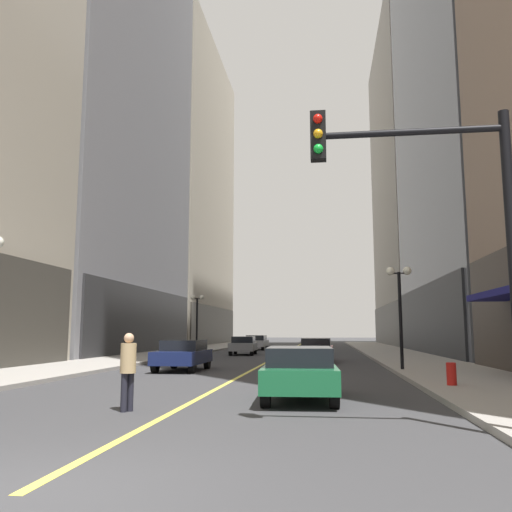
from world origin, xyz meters
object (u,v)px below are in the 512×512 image
at_px(car_navy, 183,354).
at_px(pedestrian_in_tan_trench, 128,366).
at_px(street_lamp_right_mid, 400,294).
at_px(traffic_light_near_right, 446,212).
at_px(car_red, 317,349).
at_px(car_silver, 256,342).
at_px(car_grey, 243,345).
at_px(fire_hydrant_right, 452,376).
at_px(street_lamp_left_far, 197,310).
at_px(car_green, 300,371).

relative_size(car_navy, pedestrian_in_tan_trench, 2.40).
bearing_deg(street_lamp_right_mid, traffic_light_near_right, -94.38).
xyz_separation_m(car_red, car_silver, (-5.83, 18.34, 0.00)).
height_order(car_navy, car_red, same).
bearing_deg(car_grey, fire_hydrant_right, -66.58).
distance_m(pedestrian_in_tan_trench, street_lamp_right_mid, 14.02).
bearing_deg(fire_hydrant_right, car_red, 106.49).
bearing_deg(pedestrian_in_tan_trench, car_grey, 93.55).
xyz_separation_m(street_lamp_right_mid, fire_hydrant_right, (0.50, -6.53, -2.86)).
height_order(car_silver, street_lamp_left_far, street_lamp_left_far).
bearing_deg(car_red, car_green, -90.49).
bearing_deg(traffic_light_near_right, car_grey, 105.34).
bearing_deg(car_navy, car_silver, 90.28).
bearing_deg(pedestrian_in_tan_trench, car_navy, 99.45).
relative_size(car_red, pedestrian_in_tan_trench, 2.64).
relative_size(traffic_light_near_right, fire_hydrant_right, 7.06).
xyz_separation_m(car_green, car_red, (0.14, 16.81, 0.00)).
bearing_deg(car_red, car_navy, -127.25).
bearing_deg(car_red, car_silver, 107.62).
distance_m(car_navy, street_lamp_right_mid, 9.69).
height_order(car_navy, traffic_light_near_right, traffic_light_near_right).
height_order(car_green, car_navy, same).
bearing_deg(car_silver, street_lamp_left_far, -109.56).
bearing_deg(car_grey, street_lamp_right_mid, -59.80).
bearing_deg(street_lamp_right_mid, fire_hydrant_right, -85.62).
bearing_deg(car_navy, street_lamp_right_mid, 0.11).
height_order(traffic_light_near_right, street_lamp_right_mid, traffic_light_near_right).
bearing_deg(car_green, car_grey, 102.01).
distance_m(car_silver, street_lamp_right_mid, 27.62).
relative_size(pedestrian_in_tan_trench, street_lamp_left_far, 0.38).
xyz_separation_m(car_grey, car_silver, (-0.37, 10.18, 0.00)).
height_order(car_navy, street_lamp_left_far, street_lamp_left_far).
relative_size(pedestrian_in_tan_trench, traffic_light_near_right, 0.30).
bearing_deg(car_green, traffic_light_near_right, -58.01).
height_order(car_silver, traffic_light_near_right, traffic_light_near_right).
xyz_separation_m(car_green, car_grey, (-5.31, 24.97, -0.00)).
distance_m(car_green, fire_hydrant_right, 5.14).
distance_m(traffic_light_near_right, street_lamp_right_mid, 13.77).
height_order(car_red, car_grey, same).
relative_size(street_lamp_left_far, fire_hydrant_right, 5.54).
xyz_separation_m(pedestrian_in_tan_trench, street_lamp_left_far, (-5.39, 28.13, 2.28)).
distance_m(car_navy, car_grey, 15.66).
relative_size(car_navy, street_lamp_right_mid, 0.91).
bearing_deg(car_navy, traffic_light_near_right, -58.80).
bearing_deg(car_green, street_lamp_left_far, 109.26).
bearing_deg(fire_hydrant_right, car_silver, 107.14).
xyz_separation_m(car_navy, car_silver, (-0.13, 25.84, 0.00)).
bearing_deg(traffic_light_near_right, street_lamp_right_mid, 85.62).
bearing_deg(car_navy, pedestrian_in_tan_trench, -80.55).
bearing_deg(pedestrian_in_tan_trench, car_green, 32.99).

